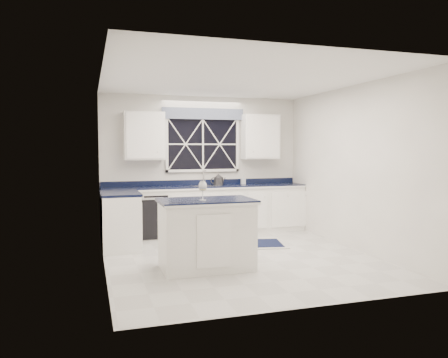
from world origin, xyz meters
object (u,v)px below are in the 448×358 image
object	(u,v)px
kettle	(218,180)
wine_glass	(203,187)
dishwasher	(150,215)
faucet	(204,177)
island	(206,234)
soap_bottle	(243,180)

from	to	relation	value
kettle	wine_glass	distance (m)	2.85
dishwasher	wine_glass	size ratio (longest dim) A/B	3.10
faucet	island	size ratio (longest dim) A/B	0.23
faucet	island	bearing A→B (deg)	-103.89
island	kettle	distance (m)	2.78
dishwasher	kettle	xyz separation A→B (m)	(1.38, 0.12, 0.63)
island	faucet	bearing A→B (deg)	76.05
dishwasher	soap_bottle	xyz separation A→B (m)	(1.92, 0.15, 0.62)
faucet	wine_glass	distance (m)	2.83
dishwasher	island	distance (m)	2.48
faucet	kettle	xyz separation A→B (m)	(0.28, -0.08, -0.06)
kettle	dishwasher	bearing A→B (deg)	-171.70
dishwasher	soap_bottle	bearing A→B (deg)	4.46
dishwasher	soap_bottle	distance (m)	2.02
faucet	kettle	size ratio (longest dim) A/B	0.97
wine_glass	kettle	bearing A→B (deg)	69.22
dishwasher	wine_glass	xyz separation A→B (m)	(0.37, -2.54, 0.74)
faucet	soap_bottle	bearing A→B (deg)	-3.12
kettle	soap_bottle	world-z (taller)	kettle
soap_bottle	dishwasher	bearing A→B (deg)	-175.54
faucet	kettle	distance (m)	0.30
dishwasher	faucet	world-z (taller)	faucet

